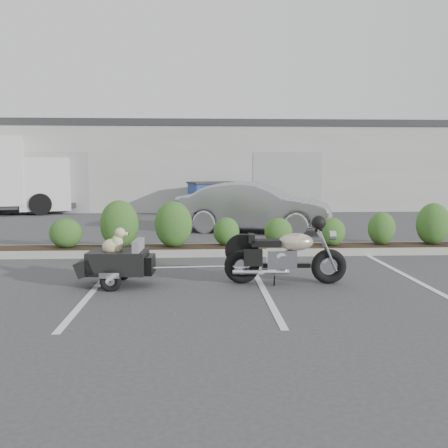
{
  "coord_description": "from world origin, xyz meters",
  "views": [
    {
      "loc": [
        0.19,
        -8.42,
        1.94
      ],
      "look_at": [
        0.7,
        1.52,
        0.75
      ],
      "focal_mm": 38.0,
      "sensor_mm": 36.0,
      "label": 1
    }
  ],
  "objects_px": {
    "motorcycle": "(285,256)",
    "dumpster": "(215,198)",
    "pet_trailer": "(117,261)",
    "sedan": "(255,207)"
  },
  "relations": [
    {
      "from": "pet_trailer",
      "to": "dumpster",
      "type": "xyz_separation_m",
      "value": [
        2.0,
        11.58,
        0.28
      ]
    },
    {
      "from": "motorcycle",
      "to": "pet_trailer",
      "type": "xyz_separation_m",
      "value": [
        -2.78,
        0.02,
        -0.06
      ]
    },
    {
      "from": "sedan",
      "to": "dumpster",
      "type": "distance_m",
      "value": 5.24
    },
    {
      "from": "motorcycle",
      "to": "pet_trailer",
      "type": "bearing_deg",
      "value": -176.98
    },
    {
      "from": "pet_trailer",
      "to": "dumpster",
      "type": "distance_m",
      "value": 11.76
    },
    {
      "from": "sedan",
      "to": "dumpster",
      "type": "height_order",
      "value": "sedan"
    },
    {
      "from": "dumpster",
      "to": "sedan",
      "type": "bearing_deg",
      "value": -95.73
    },
    {
      "from": "motorcycle",
      "to": "sedan",
      "type": "xyz_separation_m",
      "value": [
        0.24,
        6.46,
        0.28
      ]
    },
    {
      "from": "motorcycle",
      "to": "dumpster",
      "type": "relative_size",
      "value": 0.86
    },
    {
      "from": "pet_trailer",
      "to": "dumpster",
      "type": "height_order",
      "value": "dumpster"
    }
  ]
}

